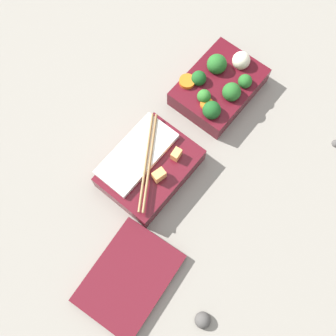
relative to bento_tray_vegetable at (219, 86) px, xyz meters
The scene contains 5 objects.
ground_plane 0.12m from the bento_tray_vegetable, ahead, with size 3.00×3.00×0.00m, color gray.
bento_tray_vegetable is the anchor object (origin of this frame).
bento_tray_rice 0.23m from the bento_tray_vegetable, ahead, with size 0.19×0.13×0.07m.
bento_lid 0.43m from the bento_tray_vegetable, 14.75° to the left, with size 0.18×0.13×0.02m, color #510F19.
pebble_1 0.47m from the bento_tray_vegetable, 33.45° to the left, with size 0.03×0.03×0.03m, color #474442.
Camera 1 is at (0.30, 0.20, 0.75)m, focal length 42.00 mm.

